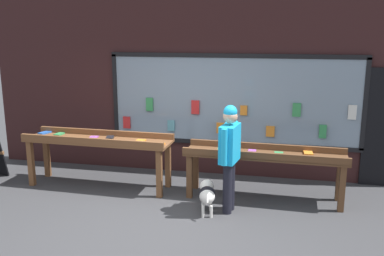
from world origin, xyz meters
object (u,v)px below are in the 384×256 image
display_table_left (98,144)px  person_browsing (230,151)px  display_table_right (265,158)px  small_dog (207,193)px

display_table_left → person_browsing: bearing=-14.3°
display_table_left → display_table_right: 2.88m
display_table_right → small_dog: (-0.81, -0.73, -0.39)m
display_table_left → display_table_right: bearing=-0.0°
display_table_right → small_dog: 1.16m
display_table_right → small_dog: bearing=-137.9°
small_dog → display_table_right: bearing=-59.2°
person_browsing → display_table_left: bearing=84.8°
display_table_left → small_dog: 2.24m
display_table_left → person_browsing: size_ratio=1.58×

